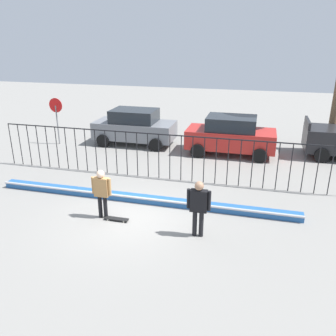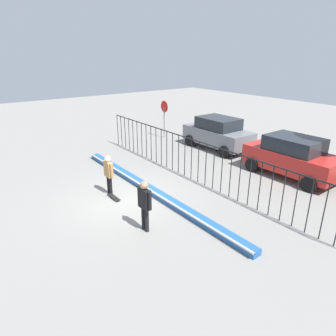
{
  "view_description": "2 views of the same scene",
  "coord_description": "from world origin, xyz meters",
  "px_view_note": "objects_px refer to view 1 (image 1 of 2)",
  "views": [
    {
      "loc": [
        3.81,
        -9.59,
        5.57
      ],
      "look_at": [
        0.84,
        1.73,
        1.15
      ],
      "focal_mm": 37.53,
      "sensor_mm": 36.0,
      "label": 1
    },
    {
      "loc": [
        9.6,
        -5.13,
        5.43
      ],
      "look_at": [
        0.86,
        1.46,
        1.25
      ],
      "focal_mm": 32.08,
      "sensor_mm": 36.0,
      "label": 2
    }
  ],
  "objects_px": {
    "skateboard": "(116,219)",
    "parked_car_red": "(231,135)",
    "stop_sign": "(57,115)",
    "camera_operator": "(199,204)",
    "parked_car_gray": "(135,127)",
    "skateboarder": "(102,190)"
  },
  "relations": [
    {
      "from": "parked_car_gray",
      "to": "stop_sign",
      "type": "relative_size",
      "value": 1.72
    },
    {
      "from": "skateboard",
      "to": "stop_sign",
      "type": "relative_size",
      "value": 0.32
    },
    {
      "from": "skateboard",
      "to": "parked_car_gray",
      "type": "relative_size",
      "value": 0.19
    },
    {
      "from": "camera_operator",
      "to": "stop_sign",
      "type": "xyz_separation_m",
      "value": [
        -9.01,
        7.41,
        0.57
      ]
    },
    {
      "from": "parked_car_gray",
      "to": "parked_car_red",
      "type": "distance_m",
      "value": 5.19
    },
    {
      "from": "skateboard",
      "to": "stop_sign",
      "type": "bearing_deg",
      "value": 147.93
    },
    {
      "from": "skateboarder",
      "to": "parked_car_gray",
      "type": "bearing_deg",
      "value": 76.93
    },
    {
      "from": "skateboard",
      "to": "stop_sign",
      "type": "xyz_separation_m",
      "value": [
        -6.32,
        7.17,
        1.56
      ]
    },
    {
      "from": "skateboarder",
      "to": "camera_operator",
      "type": "height_order",
      "value": "camera_operator"
    },
    {
      "from": "stop_sign",
      "to": "skateboarder",
      "type": "bearing_deg",
      "value": -50.55
    },
    {
      "from": "skateboard",
      "to": "camera_operator",
      "type": "xyz_separation_m",
      "value": [
        2.69,
        -0.23,
        0.98
      ]
    },
    {
      "from": "stop_sign",
      "to": "parked_car_red",
      "type": "bearing_deg",
      "value": 3.75
    },
    {
      "from": "skateboard",
      "to": "parked_car_gray",
      "type": "height_order",
      "value": "parked_car_gray"
    },
    {
      "from": "skateboarder",
      "to": "skateboard",
      "type": "xyz_separation_m",
      "value": [
        0.49,
        -0.09,
        -0.93
      ]
    },
    {
      "from": "parked_car_gray",
      "to": "parked_car_red",
      "type": "bearing_deg",
      "value": -4.58
    },
    {
      "from": "camera_operator",
      "to": "parked_car_gray",
      "type": "distance_m",
      "value": 9.8
    },
    {
      "from": "skateboard",
      "to": "parked_car_gray",
      "type": "distance_m",
      "value": 8.57
    },
    {
      "from": "skateboard",
      "to": "parked_car_red",
      "type": "xyz_separation_m",
      "value": [
        2.87,
        7.77,
        0.91
      ]
    },
    {
      "from": "camera_operator",
      "to": "skateboarder",
      "type": "bearing_deg",
      "value": 37.72
    },
    {
      "from": "skateboarder",
      "to": "camera_operator",
      "type": "xyz_separation_m",
      "value": [
        3.18,
        -0.32,
        0.06
      ]
    },
    {
      "from": "parked_car_red",
      "to": "stop_sign",
      "type": "height_order",
      "value": "stop_sign"
    },
    {
      "from": "skateboard",
      "to": "camera_operator",
      "type": "distance_m",
      "value": 2.87
    }
  ]
}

